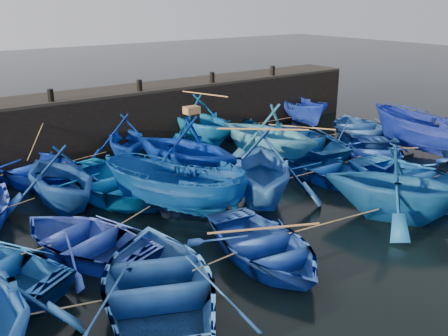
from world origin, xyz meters
TOP-DOWN VIEW (x-y plane):
  - ground at (0.00, 0.00)m, footprint 120.00×120.00m
  - quay_wall at (0.00, 10.50)m, footprint 26.00×2.50m
  - quay_top at (0.00, 10.50)m, footprint 26.00×2.50m
  - bollard_1 at (-4.00, 9.60)m, footprint 0.24×0.24m
  - bollard_2 at (0.00, 9.60)m, footprint 0.24×0.24m
  - bollard_3 at (4.00, 9.60)m, footprint 0.24×0.24m
  - bollard_4 at (8.00, 9.60)m, footprint 0.24×0.24m
  - boat_1 at (-5.42, 7.67)m, footprint 5.14×6.19m
  - boat_2 at (-1.54, 8.11)m, footprint 4.48×4.76m
  - boat_3 at (2.42, 8.28)m, footprint 4.02×4.64m
  - boat_4 at (4.65, 8.16)m, footprint 4.30×5.21m
  - boat_5 at (9.03, 8.14)m, footprint 2.50×4.24m
  - boat_7 at (-5.48, 4.76)m, footprint 3.95×4.50m
  - boat_8 at (-3.71, 4.49)m, footprint 4.62×5.90m
  - boat_9 at (-0.78, 4.56)m, footprint 5.47×5.90m
  - boat_10 at (3.21, 4.45)m, footprint 5.11×5.62m
  - boat_11 at (5.37, 4.63)m, footprint 4.72×5.94m
  - boat_12 at (8.96, 4.13)m, footprint 6.14×6.63m
  - boat_14 at (-6.10, 1.26)m, footprint 4.63×5.37m
  - boat_15 at (-2.83, 1.99)m, footprint 4.28×4.91m
  - boat_16 at (0.16, 1.29)m, footprint 6.19×6.29m
  - boat_17 at (3.53, 1.26)m, footprint 3.25×4.39m
  - boat_18 at (6.48, 1.48)m, footprint 5.81×5.82m
  - boat_19 at (9.40, 0.77)m, footprint 3.16×5.63m
  - boat_21 at (-5.64, -1.98)m, footprint 5.72×6.50m
  - boat_22 at (-2.46, -1.90)m, footprint 3.86×4.92m
  - boat_23 at (2.64, -2.32)m, footprint 5.63×5.84m
  - boat_24 at (4.83, -1.71)m, footprint 4.49×5.89m
  - wooden_crate at (-0.48, 4.56)m, footprint 0.55×0.39m
  - mooring_ropes at (0.41, 4.73)m, footprint 17.63×11.86m
  - loose_oars at (1.37, 3.08)m, footprint 10.09×12.26m

SIDE VIEW (x-z plane):
  - ground at x=0.00m, z-range 0.00..0.00m
  - boat_17 at x=3.53m, z-range 0.00..0.88m
  - boat_22 at x=-2.46m, z-range 0.00..0.93m
  - boat_14 at x=-6.10m, z-range 0.00..0.94m
  - boat_4 at x=4.65m, z-range 0.00..0.94m
  - boat_18 at x=6.48m, z-range 0.00..0.99m
  - boat_11 at x=5.37m, z-range 0.00..1.11m
  - boat_1 at x=-5.42m, z-range 0.00..1.11m
  - boat_8 at x=-3.71m, z-range 0.00..1.12m
  - boat_21 at x=-5.64m, z-range 0.00..1.12m
  - boat_12 at x=8.96m, z-range 0.00..1.12m
  - boat_24 at x=4.83m, z-range 0.00..1.15m
  - boat_5 at x=9.03m, z-range 0.00..1.54m
  - mooring_ropes at x=0.41m, z-range -0.19..1.91m
  - boat_15 at x=-2.83m, z-range 0.00..1.85m
  - boat_2 at x=-1.54m, z-range 0.00..2.00m
  - boat_19 at x=9.40m, z-range 0.00..2.06m
  - boat_7 at x=-5.48m, z-range 0.00..2.25m
  - boat_23 at x=2.64m, z-range 0.00..2.36m
  - boat_3 at x=2.42m, z-range 0.00..2.40m
  - quay_wall at x=0.00m, z-range 0.00..2.50m
  - boat_16 at x=0.16m, z-range 0.00..2.51m
  - boat_10 at x=3.21m, z-range 0.00..2.54m
  - boat_9 at x=-0.78m, z-range 0.00..2.55m
  - loose_oars at x=1.37m, z-range 0.95..2.59m
  - quay_top at x=0.00m, z-range 2.50..2.62m
  - wooden_crate at x=-0.48m, z-range 2.55..2.82m
  - bollard_1 at x=-4.00m, z-range 2.62..3.12m
  - bollard_2 at x=0.00m, z-range 2.62..3.12m
  - bollard_3 at x=4.00m, z-range 2.62..3.12m
  - bollard_4 at x=8.00m, z-range 2.62..3.12m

